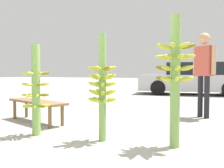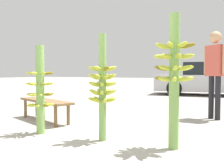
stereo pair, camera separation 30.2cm
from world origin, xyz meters
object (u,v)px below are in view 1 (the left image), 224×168
object	(u,v)px
banana_stalk_left	(36,90)
market_bench	(37,104)
vendor_person	(204,66)
banana_stalk_right	(175,75)
banana_stalk_center	(102,86)
parked_car	(193,79)

from	to	relation	value
banana_stalk_left	market_bench	distance (m)	1.06
vendor_person	banana_stalk_left	bearing A→B (deg)	-93.03
banana_stalk_left	banana_stalk_right	size ratio (longest dim) A/B	0.82
banana_stalk_left	vendor_person	size ratio (longest dim) A/B	0.77
banana_stalk_left	market_bench	size ratio (longest dim) A/B	0.86
market_bench	banana_stalk_left	bearing A→B (deg)	-30.90
banana_stalk_left	vendor_person	xyz separation A→B (m)	(2.14, 2.53, 0.39)
banana_stalk_center	market_bench	world-z (taller)	banana_stalk_center
banana_stalk_left	banana_stalk_center	size ratio (longest dim) A/B	0.92
banana_stalk_center	parked_car	size ratio (longest dim) A/B	0.32
banana_stalk_center	banana_stalk_right	size ratio (longest dim) A/B	0.89
vendor_person	parked_car	bearing A→B (deg)	135.20
banana_stalk_left	banana_stalk_right	world-z (taller)	banana_stalk_right
banana_stalk_center	parked_car	distance (m)	8.09
banana_stalk_right	parked_car	size ratio (longest dim) A/B	0.35
banana_stalk_center	banana_stalk_left	bearing A→B (deg)	-173.21
banana_stalk_right	market_bench	bearing A→B (deg)	168.26
banana_stalk_center	market_bench	distance (m)	1.84
banana_stalk_right	parked_car	distance (m)	8.01
banana_stalk_right	vendor_person	size ratio (longest dim) A/B	0.94
banana_stalk_center	vendor_person	distance (m)	2.67
market_bench	banana_stalk_center	bearing A→B (deg)	-2.49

